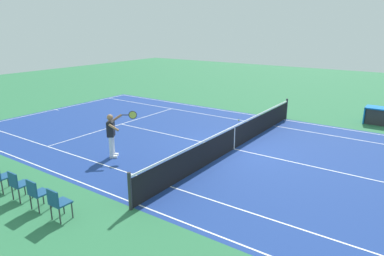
{
  "coord_description": "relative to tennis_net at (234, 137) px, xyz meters",
  "views": [
    {
      "loc": [
        -6.08,
        11.63,
        4.73
      ],
      "look_at": [
        1.34,
        1.01,
        0.9
      ],
      "focal_mm": 32.24,
      "sensor_mm": 36.0,
      "label": 1
    }
  ],
  "objects": [
    {
      "name": "ground_plane",
      "position": [
        0.0,
        0.0,
        -0.49
      ],
      "size": [
        60.0,
        60.0,
        0.0
      ],
      "primitive_type": "plane",
      "color": "#2D7247"
    },
    {
      "name": "court_slab",
      "position": [
        0.0,
        0.0,
        -0.49
      ],
      "size": [
        24.2,
        11.4,
        0.0
      ],
      "primitive_type": "cube",
      "color": "navy",
      "rests_on": "ground_plane"
    },
    {
      "name": "court_line_markings",
      "position": [
        0.0,
        0.0,
        -0.49
      ],
      "size": [
        23.85,
        11.05,
        0.01
      ],
      "color": "white",
      "rests_on": "ground_plane"
    },
    {
      "name": "tennis_net",
      "position": [
        0.0,
        0.0,
        0.0
      ],
      "size": [
        0.1,
        11.7,
        1.08
      ],
      "color": "#2D2D33",
      "rests_on": "ground_plane"
    },
    {
      "name": "tennis_player_near",
      "position": [
        3.33,
        3.35,
        0.44
      ],
      "size": [
        0.78,
        1.06,
        1.7
      ],
      "color": "white",
      "rests_on": "ground_plane"
    },
    {
      "name": "tennis_ball",
      "position": [
        1.85,
        -3.99,
        -0.46
      ],
      "size": [
        0.07,
        0.07,
        0.07
      ],
      "primitive_type": "sphere",
      "color": "#CCE01E",
      "rests_on": "ground_plane"
    },
    {
      "name": "spectator_chair_0",
      "position": [
        1.11,
        7.22,
        0.03
      ],
      "size": [
        0.44,
        0.44,
        0.88
      ],
      "color": "#38383D",
      "rests_on": "ground_plane"
    },
    {
      "name": "spectator_chair_1",
      "position": [
        2.03,
        7.22,
        0.03
      ],
      "size": [
        0.44,
        0.44,
        0.88
      ],
      "color": "#38383D",
      "rests_on": "ground_plane"
    },
    {
      "name": "spectator_chair_2",
      "position": [
        2.95,
        7.22,
        0.03
      ],
      "size": [
        0.44,
        0.44,
        0.88
      ],
      "color": "#38383D",
      "rests_on": "ground_plane"
    },
    {
      "name": "spectator_chair_3",
      "position": [
        3.87,
        7.22,
        0.03
      ],
      "size": [
        0.44,
        0.44,
        0.88
      ],
      "color": "#38383D",
      "rests_on": "ground_plane"
    },
    {
      "name": "equipment_cart_tarped",
      "position": [
        -4.13,
        -7.43,
        -0.05
      ],
      "size": [
        1.25,
        0.84,
        0.85
      ],
      "color": "#2D2D33",
      "rests_on": "ground_plane"
    }
  ]
}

